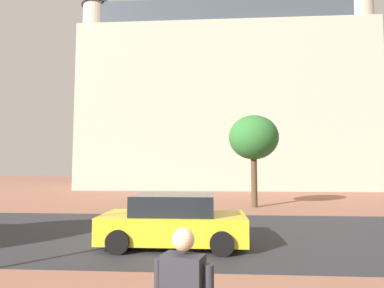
# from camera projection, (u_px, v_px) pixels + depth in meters

# --- Properties ---
(ground_plane) EXTENTS (120.00, 120.00, 0.00)m
(ground_plane) POSITION_uv_depth(u_px,v_px,m) (185.00, 224.00, 12.14)
(ground_plane) COLOR #93604C
(street_asphalt_strip) EXTENTS (120.00, 7.90, 0.00)m
(street_asphalt_strip) POSITION_uv_depth(u_px,v_px,m) (181.00, 233.00, 10.50)
(street_asphalt_strip) COLOR #2D2D33
(street_asphalt_strip) RESTS_ON ground_plane
(landmark_building) EXTENTS (29.90, 10.28, 33.22)m
(landmark_building) POSITION_uv_depth(u_px,v_px,m) (220.00, 93.00, 33.66)
(landmark_building) COLOR #B2A893
(landmark_building) RESTS_ON ground_plane
(car_yellow) EXTENTS (4.18, 2.07, 1.50)m
(car_yellow) POSITION_uv_depth(u_px,v_px,m) (174.00, 221.00, 8.82)
(car_yellow) COLOR gold
(car_yellow) RESTS_ON ground_plane
(tree_curb_far) EXTENTS (2.86, 2.86, 5.29)m
(tree_curb_far) POSITION_uv_depth(u_px,v_px,m) (254.00, 138.00, 17.41)
(tree_curb_far) COLOR #4C3823
(tree_curb_far) RESTS_ON ground_plane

